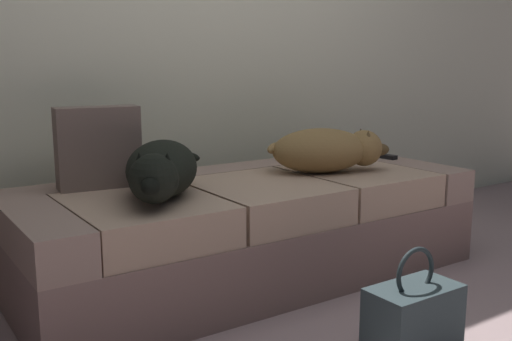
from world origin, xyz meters
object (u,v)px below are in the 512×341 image
(dog_dark, at_px, (161,170))
(throw_pillow, at_px, (98,147))
(tv_remote, at_px, (384,156))
(dog_tan, at_px, (328,150))
(handbag, at_px, (413,319))
(couch, at_px, (250,229))

(dog_dark, bearing_deg, throw_pillow, 111.81)
(tv_remote, bearing_deg, dog_tan, -173.01)
(dog_dark, height_order, handbag, dog_dark)
(couch, distance_m, throw_pillow, 0.76)
(throw_pillow, bearing_deg, couch, -19.84)
(throw_pillow, bearing_deg, tv_remote, -5.15)
(tv_remote, height_order, throw_pillow, throw_pillow)
(dog_dark, distance_m, handbag, 1.07)
(dog_tan, distance_m, throw_pillow, 1.06)
(tv_remote, relative_size, throw_pillow, 0.44)
(couch, xyz_separation_m, dog_dark, (-0.48, -0.11, 0.34))
(couch, xyz_separation_m, dog_tan, (0.41, -0.06, 0.34))
(dog_dark, height_order, dog_tan, dog_dark)
(dog_dark, relative_size, tv_remote, 4.01)
(tv_remote, bearing_deg, handbag, -139.01)
(throw_pillow, distance_m, handbag, 1.41)
(couch, bearing_deg, throw_pillow, 160.16)
(dog_dark, xyz_separation_m, tv_remote, (1.41, 0.19, -0.10))
(dog_tan, distance_m, handbag, 1.03)
(couch, relative_size, throw_pillow, 6.12)
(dog_dark, bearing_deg, dog_tan, 3.26)
(dog_dark, distance_m, tv_remote, 1.43)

